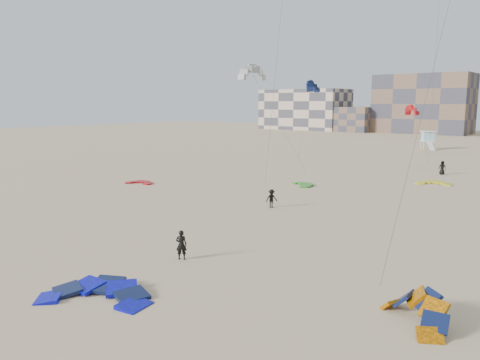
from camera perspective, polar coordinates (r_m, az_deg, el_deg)
The scene contains 16 objects.
ground at distance 25.59m, azimuth -9.55°, elevation -12.08°, with size 320.00×320.00×0.00m, color tan.
kite_ground_blue at distance 24.30m, azimuth -17.09°, elevation -13.57°, with size 5.04×5.23×0.87m, color #0915B9, non-canonical shape.
kite_ground_orange at distance 22.23m, azimuth 20.55°, elevation -15.99°, with size 3.51×2.89×2.14m, color orange, non-canonical shape.
kite_ground_red at distance 55.86m, azimuth -12.13°, elevation -0.42°, with size 2.93×3.11×0.41m, color #C40A03, non-canonical shape.
kite_ground_green at distance 53.77m, azimuth 7.64°, elevation -0.67°, with size 2.96×3.14×0.41m, color green, non-canonical shape.
kite_ground_yellow at distance 58.66m, azimuth 22.51°, elevation -0.47°, with size 3.52×3.69×0.49m, color yellow, non-canonical shape.
kitesurfer_main at distance 28.50m, azimuth -7.16°, elevation -7.84°, with size 0.66×0.43×1.81m, color black.
kitesurfer_c at distance 42.04m, azimuth 3.87°, elevation -2.27°, with size 1.08×0.62×1.67m, color black.
kitesurfer_e at distance 66.85m, azimuth 23.43°, elevation 1.38°, with size 0.89×0.58×1.81m, color black.
kite_fly_grey at distance 57.41m, azimuth 1.55°, elevation 12.77°, with size 8.39×4.92×12.86m.
kite_fly_navy at distance 76.69m, azimuth 8.86°, elevation 11.10°, with size 4.21×8.16×12.23m.
kite_fly_red at distance 81.23m, azimuth 20.21°, elevation 7.88°, with size 7.03×7.90×8.21m.
lifeguard_tower_far at distance 102.26m, azimuth 21.89°, elevation 4.52°, with size 3.65×5.60×3.72m.
condo_west_a at distance 170.18m, azimuth 7.88°, elevation 8.51°, with size 30.00×15.00×14.00m, color #CAAE94.
condo_west_b at distance 157.16m, azimuth 21.41°, elevation 8.63°, with size 28.00×14.00×18.00m, color brown.
condo_fill_left at distance 159.01m, azimuth 13.71°, elevation 7.20°, with size 12.00×10.00×8.00m, color brown.
Camera 1 is at (17.98, -15.65, 9.30)m, focal length 35.00 mm.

